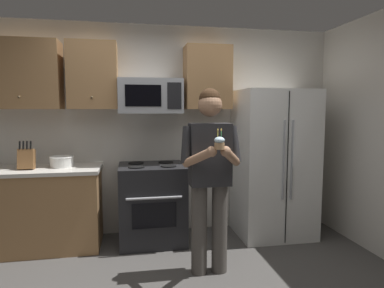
{
  "coord_description": "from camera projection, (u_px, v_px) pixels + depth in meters",
  "views": [
    {
      "loc": [
        -0.38,
        -2.5,
        1.57
      ],
      "look_at": [
        0.17,
        0.5,
        1.25
      ],
      "focal_mm": 31.16,
      "sensor_mm": 36.0,
      "label": 1
    }
  ],
  "objects": [
    {
      "name": "refrigerator",
      "position": [
        274.0,
        163.0,
        4.12
      ],
      "size": [
        0.9,
        0.75,
        1.8
      ],
      "color": "white",
      "rests_on": "ground"
    },
    {
      "name": "cabinet_row_upper",
      "position": [
        100.0,
        76.0,
        3.84
      ],
      "size": [
        2.78,
        0.36,
        0.76
      ],
      "color": "#9E7247"
    },
    {
      "name": "microwave",
      "position": [
        150.0,
        96.0,
        3.92
      ],
      "size": [
        0.74,
        0.41,
        0.4
      ],
      "color": "#9EA0A5"
    },
    {
      "name": "cupcake",
      "position": [
        219.0,
        143.0,
        2.76
      ],
      "size": [
        0.09,
        0.09,
        0.17
      ],
      "color": "#A87F56"
    },
    {
      "name": "oven_range",
      "position": [
        152.0,
        203.0,
        3.93
      ],
      "size": [
        0.76,
        0.7,
        0.93
      ],
      "color": "black",
      "rests_on": "ground"
    },
    {
      "name": "person",
      "position": [
        210.0,
        171.0,
        3.11
      ],
      "size": [
        0.6,
        0.48,
        1.76
      ],
      "color": "#4C4742",
      "rests_on": "ground"
    },
    {
      "name": "counter_left",
      "position": [
        35.0,
        209.0,
        3.72
      ],
      "size": [
        1.44,
        0.66,
        0.92
      ],
      "color": "#9E7247",
      "rests_on": "ground"
    },
    {
      "name": "wall_back",
      "position": [
        161.0,
        130.0,
        4.26
      ],
      "size": [
        4.4,
        0.1,
        2.6
      ],
      "primitive_type": "cube",
      "color": "beige",
      "rests_on": "ground"
    },
    {
      "name": "bowl_large_white",
      "position": [
        62.0,
        161.0,
        3.76
      ],
      "size": [
        0.26,
        0.26,
        0.12
      ],
      "color": "white",
      "rests_on": "counter_left"
    },
    {
      "name": "knife_block",
      "position": [
        26.0,
        159.0,
        3.6
      ],
      "size": [
        0.16,
        0.15,
        0.32
      ],
      "color": "brown",
      "rests_on": "counter_left"
    }
  ]
}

